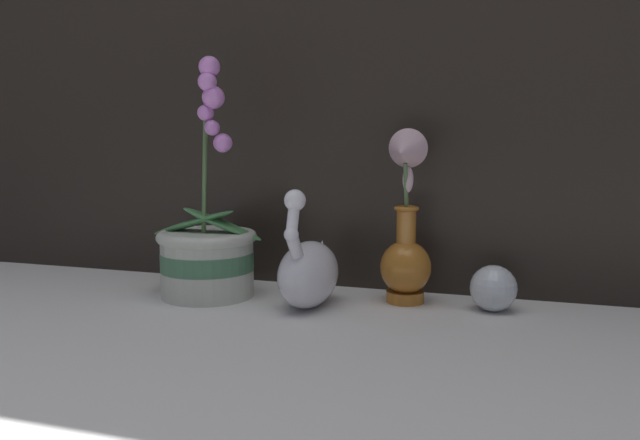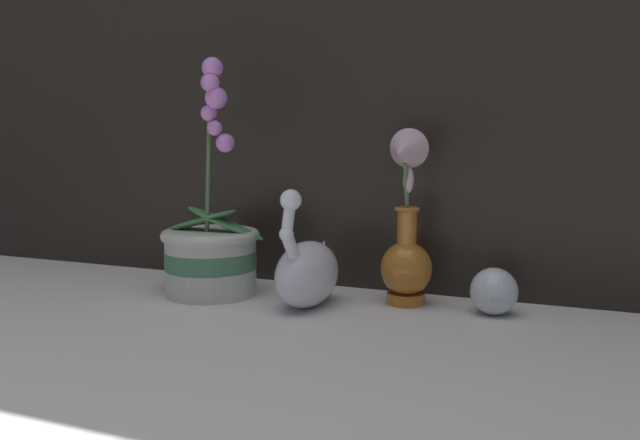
% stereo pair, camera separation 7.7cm
% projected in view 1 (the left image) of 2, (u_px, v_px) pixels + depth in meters
% --- Properties ---
extents(ground_plane, '(2.80, 2.80, 0.00)m').
position_uv_depth(ground_plane, '(315.00, 324.00, 0.93)').
color(ground_plane, silver).
extents(orchid_potted_plant, '(0.22, 0.18, 0.42)m').
position_uv_depth(orchid_potted_plant, '(208.00, 251.00, 1.10)').
color(orchid_potted_plant, beige).
rests_on(orchid_potted_plant, ground_plane).
extents(swan_figurine, '(0.09, 0.19, 0.20)m').
position_uv_depth(swan_figurine, '(309.00, 271.00, 1.03)').
color(swan_figurine, white).
rests_on(swan_figurine, ground_plane).
extents(blue_vase, '(0.09, 0.11, 0.29)m').
position_uv_depth(blue_vase, '(405.00, 235.00, 1.04)').
color(blue_vase, '#B26B23').
rests_on(blue_vase, ground_plane).
extents(glass_sphere, '(0.08, 0.08, 0.08)m').
position_uv_depth(glass_sphere, '(493.00, 288.00, 1.00)').
color(glass_sphere, silver).
rests_on(glass_sphere, ground_plane).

